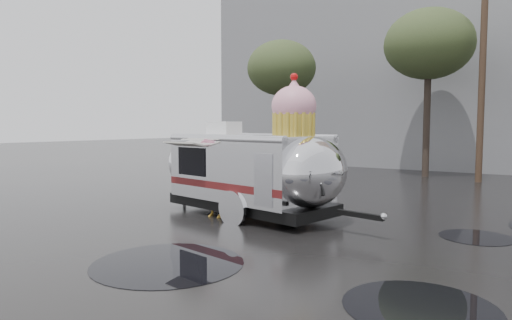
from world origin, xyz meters
The scene contains 10 objects.
ground centered at (0.00, 0.00, 0.00)m, with size 120.00×120.00×0.00m, color black.
puddles centered at (2.96, 0.78, 0.01)m, with size 8.68×9.86×0.01m.
grey_building centered at (-4.00, 24.00, 6.50)m, with size 22.00×12.00×13.00m, color slate.
utility_pole centered at (2.50, 14.00, 4.62)m, with size 1.60×0.28×9.00m.
tree_left centered at (-7.00, 13.00, 5.48)m, with size 3.64×3.64×6.95m.
tree_mid centered at (0.00, 15.00, 6.34)m, with size 4.20×4.20×8.03m.
barricade_row centered at (-5.55, 9.96, 0.52)m, with size 4.30×0.80×1.00m.
airstream_trailer centered at (-1.54, 2.31, 1.36)m, with size 7.11×3.18×3.87m.
person_left centered at (-2.26, 1.60, 0.87)m, with size 0.63×0.42×1.74m, color gold.
umbrella_pink centered at (-2.26, 1.60, 1.90)m, with size 1.04×1.04×2.26m.
Camera 1 is at (5.52, -7.97, 2.50)m, focal length 32.00 mm.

